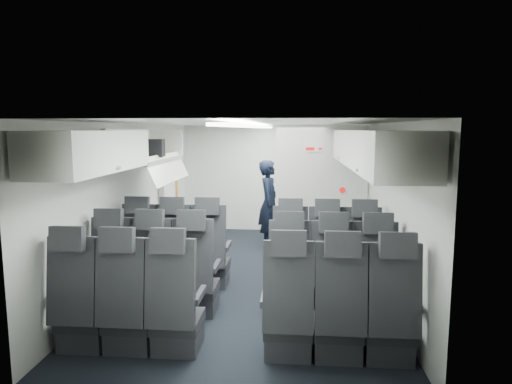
% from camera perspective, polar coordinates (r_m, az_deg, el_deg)
% --- Properties ---
extents(cabin_shell, '(3.41, 6.01, 2.16)m').
position_cam_1_polar(cabin_shell, '(6.37, -0.30, -0.72)').
color(cabin_shell, black).
rests_on(cabin_shell, ground).
extents(seat_row_front, '(3.33, 0.56, 1.24)m').
position_cam_1_polar(seat_row_front, '(6.00, -0.75, -8.30)').
color(seat_row_front, black).
rests_on(seat_row_front, cabin_shell).
extents(seat_row_mid, '(3.33, 0.56, 1.24)m').
position_cam_1_polar(seat_row_mid, '(5.15, -1.73, -11.07)').
color(seat_row_mid, black).
rests_on(seat_row_mid, cabin_shell).
extents(seat_row_rear, '(3.33, 0.56, 1.24)m').
position_cam_1_polar(seat_row_rear, '(4.31, -3.12, -14.92)').
color(seat_row_rear, black).
rests_on(seat_row_rear, cabin_shell).
extents(overhead_bin_left_rear, '(0.53, 1.80, 0.40)m').
position_cam_1_polar(overhead_bin_left_rear, '(4.70, -19.89, 4.80)').
color(overhead_bin_left_rear, white).
rests_on(overhead_bin_left_rear, cabin_shell).
extents(overhead_bin_left_front_open, '(0.64, 1.70, 0.72)m').
position_cam_1_polar(overhead_bin_left_front_open, '(6.35, -13.62, 4.60)').
color(overhead_bin_left_front_open, '#9E9E93').
rests_on(overhead_bin_left_front_open, cabin_shell).
extents(overhead_bin_right_rear, '(0.53, 1.80, 0.40)m').
position_cam_1_polar(overhead_bin_right_rear, '(4.36, 15.98, 4.76)').
color(overhead_bin_right_rear, white).
rests_on(overhead_bin_right_rear, cabin_shell).
extents(overhead_bin_right_front, '(0.53, 1.70, 0.40)m').
position_cam_1_polar(overhead_bin_right_front, '(6.08, 12.80, 5.65)').
color(overhead_bin_right_front, white).
rests_on(overhead_bin_right_front, cabin_shell).
extents(bulkhead_partition, '(1.40, 0.15, 2.13)m').
position_cam_1_polar(bulkhead_partition, '(7.15, 8.12, -0.24)').
color(bulkhead_partition, silver).
rests_on(bulkhead_partition, cabin_shell).
extents(galley_unit, '(0.85, 0.52, 1.90)m').
position_cam_1_polar(galley_unit, '(9.07, 7.22, 0.67)').
color(galley_unit, '#939399').
rests_on(galley_unit, cabin_shell).
extents(boarding_door, '(0.12, 1.27, 1.86)m').
position_cam_1_polar(boarding_door, '(8.20, -10.81, -0.13)').
color(boarding_door, silver).
rests_on(boarding_door, cabin_shell).
extents(flight_attendant, '(0.41, 0.59, 1.54)m').
position_cam_1_polar(flight_attendant, '(8.06, 1.66, -1.46)').
color(flight_attendant, black).
rests_on(flight_attendant, ground).
extents(carry_on_bag, '(0.42, 0.31, 0.23)m').
position_cam_1_polar(carry_on_bag, '(6.25, -13.24, 5.38)').
color(carry_on_bag, black).
rests_on(carry_on_bag, overhead_bin_left_front_open).
extents(papers, '(0.20, 0.11, 0.15)m').
position_cam_1_polar(papers, '(7.95, 3.01, 0.79)').
color(papers, white).
rests_on(papers, flight_attendant).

